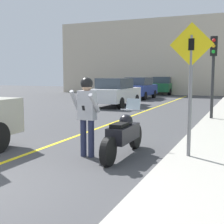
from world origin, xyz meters
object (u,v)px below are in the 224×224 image
at_px(traffic_light, 213,61).
at_px(parked_car_blue, 139,88).
at_px(motorcycle, 124,135).
at_px(person_biker, 87,108).
at_px(crossing_sign, 191,77).
at_px(parked_car_green, 164,85).
at_px(parked_car_white, 116,92).

height_order(traffic_light, parked_car_blue, traffic_light).
bearing_deg(motorcycle, person_biker, -152.14).
bearing_deg(traffic_light, person_biker, -106.98).
distance_m(crossing_sign, parked_car_green, 23.78).
bearing_deg(person_biker, parked_car_white, 109.23).
xyz_separation_m(crossing_sign, parked_car_blue, (-6.58, 16.69, -0.98)).
height_order(motorcycle, parked_car_white, parked_car_white).
distance_m(crossing_sign, traffic_light, 6.36).
bearing_deg(motorcycle, crossing_sign, 3.06).
bearing_deg(traffic_light, parked_car_white, 144.79).
relative_size(person_biker, traffic_light, 0.56).
xyz_separation_m(traffic_light, parked_car_white, (-5.91, 4.17, -1.55)).
height_order(crossing_sign, parked_car_blue, crossing_sign).
bearing_deg(parked_car_green, crossing_sign, -75.09).
height_order(parked_car_white, parked_car_green, same).
relative_size(crossing_sign, parked_car_green, 0.67).
relative_size(parked_car_blue, parked_car_green, 1.00).
height_order(person_biker, crossing_sign, crossing_sign).
xyz_separation_m(motorcycle, parked_car_white, (-4.58, 10.59, 0.35)).
height_order(crossing_sign, parked_car_green, crossing_sign).
xyz_separation_m(crossing_sign, parked_car_green, (-6.11, 22.96, -0.98)).
distance_m(traffic_light, parked_car_blue, 12.29).
distance_m(crossing_sign, parked_car_white, 12.16).
xyz_separation_m(crossing_sign, traffic_light, (-0.14, 6.34, 0.58)).
xyz_separation_m(crossing_sign, parked_car_white, (-6.05, 10.51, -0.98)).
height_order(parked_car_white, parked_car_blue, same).
xyz_separation_m(parked_car_white, parked_car_blue, (-0.53, 6.19, 0.00)).
xyz_separation_m(motorcycle, parked_car_blue, (-5.10, 16.77, 0.35)).
xyz_separation_m(traffic_light, parked_car_blue, (-6.44, 10.36, -1.55)).
height_order(person_biker, parked_car_blue, person_biker).
height_order(crossing_sign, traffic_light, traffic_light).
height_order(motorcycle, crossing_sign, crossing_sign).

